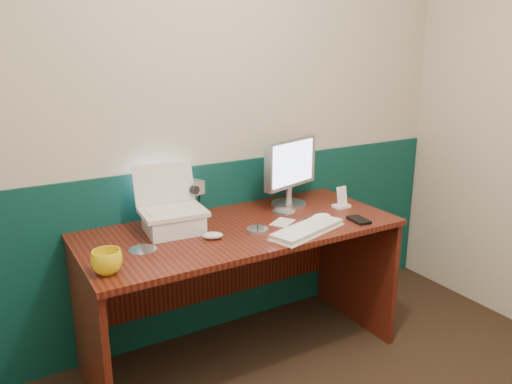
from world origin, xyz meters
TOP-DOWN VIEW (x-y plane):
  - back_wall at (0.00, 1.75)m, footprint 3.50×0.04m
  - wainscot at (0.00, 1.74)m, footprint 3.48×0.02m
  - desk at (0.13, 1.38)m, footprint 1.60×0.70m
  - laptop_riser at (-0.19, 1.48)m, footprint 0.28×0.24m
  - laptop at (-0.19, 1.48)m, footprint 0.32×0.26m
  - monitor at (0.53, 1.55)m, footprint 0.40×0.22m
  - keyboard at (0.37, 1.15)m, footprint 0.44×0.25m
  - mouse_right at (0.53, 1.25)m, footprint 0.12×0.07m
  - mouse_left at (-0.07, 1.30)m, footprint 0.12×0.10m
  - mug at (-0.59, 1.18)m, footprint 0.15×0.15m
  - camcorder at (-0.01, 1.64)m, footprint 0.11×0.14m
  - cd_spindle at (0.16, 1.27)m, footprint 0.11×0.11m
  - cd_loose_a at (-0.39, 1.34)m, footprint 0.12×0.12m
  - cd_loose_b at (0.45, 1.47)m, footprint 0.13×0.13m
  - pen at (0.43, 1.27)m, footprint 0.12×0.08m
  - papers at (0.34, 1.32)m, footprint 0.16×0.15m
  - dock at (0.77, 1.37)m, footprint 0.09×0.07m
  - music_player at (0.77, 1.37)m, footprint 0.06×0.03m
  - pda at (0.69, 1.14)m, footprint 0.09×0.13m

SIDE VIEW (x-z plane):
  - desk at x=0.13m, z-range 0.00..0.75m
  - wainscot at x=0.00m, z-range 0.00..1.00m
  - cd_loose_a at x=-0.39m, z-range 0.75..0.75m
  - cd_loose_b at x=0.45m, z-range 0.75..0.75m
  - papers at x=0.34m, z-range 0.75..0.75m
  - pen at x=0.43m, z-range 0.75..0.76m
  - pda at x=0.69m, z-range 0.75..0.76m
  - dock at x=0.77m, z-range 0.75..0.77m
  - cd_spindle at x=0.16m, z-range 0.75..0.77m
  - keyboard at x=0.37m, z-range 0.75..0.77m
  - mouse_left at x=-0.07m, z-range 0.75..0.78m
  - mouse_right at x=0.53m, z-range 0.75..0.79m
  - laptop_riser at x=-0.19m, z-range 0.75..0.84m
  - mug at x=-0.59m, z-range 0.75..0.85m
  - music_player at x=0.77m, z-range 0.77..0.87m
  - camcorder at x=-0.01m, z-range 0.75..0.93m
  - monitor at x=0.53m, z-range 0.75..1.14m
  - laptop at x=-0.19m, z-range 0.84..1.09m
  - back_wall at x=0.00m, z-range 0.00..2.50m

